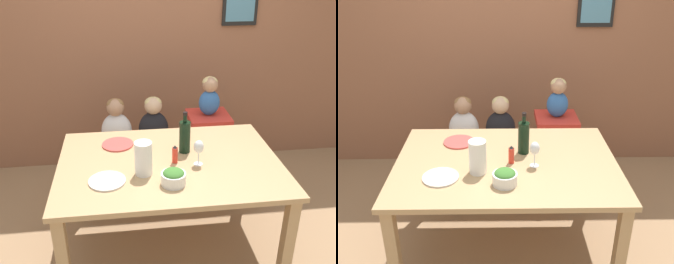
# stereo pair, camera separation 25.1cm
# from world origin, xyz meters

# --- Properties ---
(ground_plane) EXTENTS (14.00, 14.00, 0.00)m
(ground_plane) POSITION_xyz_m (0.00, 0.00, 0.00)
(ground_plane) COLOR #9E7A56
(wall_back) EXTENTS (10.00, 0.09, 2.70)m
(wall_back) POSITION_xyz_m (0.00, 1.43, 1.35)
(wall_back) COLOR #8E5B42
(wall_back) RESTS_ON ground_plane
(dining_table) EXTENTS (1.49, 1.05, 0.76)m
(dining_table) POSITION_xyz_m (0.00, 0.00, 0.66)
(dining_table) COLOR tan
(dining_table) RESTS_ON ground_plane
(chair_far_left) EXTENTS (0.43, 0.41, 0.48)m
(chair_far_left) POSITION_xyz_m (-0.36, 0.79, 0.40)
(chair_far_left) COLOR silver
(chair_far_left) RESTS_ON ground_plane
(chair_far_center) EXTENTS (0.43, 0.41, 0.48)m
(chair_far_center) POSITION_xyz_m (-0.04, 0.79, 0.40)
(chair_far_center) COLOR silver
(chair_far_center) RESTS_ON ground_plane
(chair_right_highchair) EXTENTS (0.36, 0.35, 0.75)m
(chair_right_highchair) POSITION_xyz_m (0.45, 0.79, 0.59)
(chair_right_highchair) COLOR silver
(chair_right_highchair) RESTS_ON ground_plane
(person_child_left) EXTENTS (0.26, 0.19, 0.45)m
(person_child_left) POSITION_xyz_m (-0.36, 0.79, 0.69)
(person_child_left) COLOR silver
(person_child_left) RESTS_ON chair_far_left
(person_child_center) EXTENTS (0.26, 0.19, 0.45)m
(person_child_center) POSITION_xyz_m (-0.04, 0.79, 0.69)
(person_child_center) COLOR black
(person_child_center) RESTS_ON chair_far_center
(person_baby_right) EXTENTS (0.18, 0.14, 0.34)m
(person_baby_right) POSITION_xyz_m (0.45, 0.79, 0.93)
(person_baby_right) COLOR #3366B2
(person_baby_right) RESTS_ON chair_right_highchair
(wine_bottle) EXTENTS (0.08, 0.08, 0.30)m
(wine_bottle) POSITION_xyz_m (0.12, 0.12, 0.88)
(wine_bottle) COLOR black
(wine_bottle) RESTS_ON dining_table
(paper_towel_roll) EXTENTS (0.11, 0.11, 0.22)m
(paper_towel_roll) POSITION_xyz_m (-0.18, -0.14, 0.87)
(paper_towel_roll) COLOR white
(paper_towel_roll) RESTS_ON dining_table
(wine_glass_near) EXTENTS (0.07, 0.07, 0.17)m
(wine_glass_near) POSITION_xyz_m (0.18, -0.07, 0.88)
(wine_glass_near) COLOR white
(wine_glass_near) RESTS_ON dining_table
(salad_bowl_large) EXTENTS (0.15, 0.15, 0.10)m
(salad_bowl_large) POSITION_xyz_m (-0.01, -0.28, 0.81)
(salad_bowl_large) COLOR white
(salad_bowl_large) RESTS_ON dining_table
(dinner_plate_front_left) EXTENTS (0.23, 0.23, 0.01)m
(dinner_plate_front_left) POSITION_xyz_m (-0.41, -0.21, 0.76)
(dinner_plate_front_left) COLOR silver
(dinner_plate_front_left) RESTS_ON dining_table
(dinner_plate_back_left) EXTENTS (0.23, 0.23, 0.01)m
(dinner_plate_back_left) POSITION_xyz_m (-0.34, 0.28, 0.76)
(dinner_plate_back_left) COLOR #D14C47
(dinner_plate_back_left) RESTS_ON dining_table
(condiment_bottle_hot_sauce) EXTENTS (0.04, 0.04, 0.13)m
(condiment_bottle_hot_sauce) POSITION_xyz_m (0.03, -0.02, 0.82)
(condiment_bottle_hot_sauce) COLOR red
(condiment_bottle_hot_sauce) RESTS_ON dining_table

